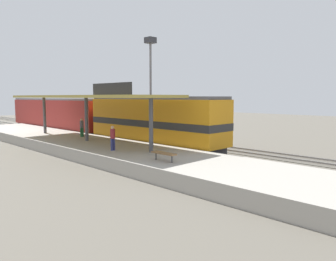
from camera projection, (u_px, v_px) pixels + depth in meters
name	position (u px, v px, depth m)	size (l,w,h in m)	color
ground_plane	(146.00, 143.00, 31.42)	(120.00, 120.00, 0.00)	#5B564C
track_near	(130.00, 145.00, 30.00)	(3.20, 110.00, 0.16)	#4E4941
track_far	(165.00, 140.00, 33.25)	(3.20, 110.00, 0.16)	#4E4941
platform	(87.00, 146.00, 26.71)	(6.00, 44.00, 0.90)	#9E998E
station_canopy	(87.00, 97.00, 26.21)	(5.20, 18.00, 4.70)	#47474C
platform_bench	(164.00, 153.00, 18.19)	(0.44, 1.70, 0.50)	#333338
locomotive	(153.00, 122.00, 27.53)	(2.93, 14.43, 4.44)	#28282D
passenger_carriage_single	(57.00, 115.00, 40.15)	(2.90, 20.00, 4.24)	#28282D
light_mast	(151.00, 65.00, 38.64)	(1.10, 1.10, 11.70)	slate
person_waiting	(113.00, 137.00, 21.74)	(0.34, 0.34, 1.71)	navy
person_walking	(82.00, 127.00, 29.18)	(0.34, 0.34, 1.71)	#23603D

